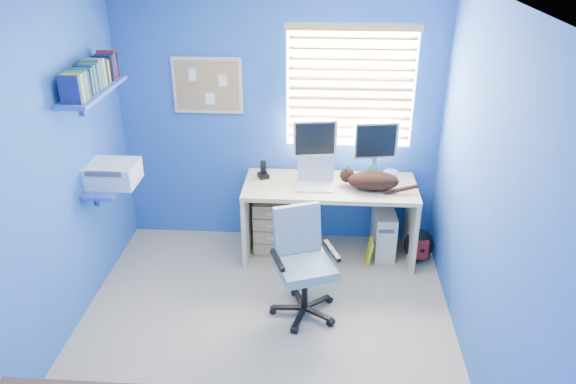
# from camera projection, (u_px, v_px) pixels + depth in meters

# --- Properties ---
(floor) EXTENTS (3.00, 3.20, 0.00)m
(floor) POSITION_uv_depth(u_px,v_px,m) (263.00, 338.00, 4.34)
(floor) COLOR #B2A68A
(floor) RESTS_ON ground
(ceiling) EXTENTS (3.00, 3.20, 0.00)m
(ceiling) POSITION_uv_depth(u_px,v_px,m) (255.00, 0.00, 3.24)
(ceiling) COLOR white
(ceiling) RESTS_ON wall_back
(wall_back) EXTENTS (3.00, 0.01, 2.50)m
(wall_back) POSITION_uv_depth(u_px,v_px,m) (279.00, 118.00, 5.22)
(wall_back) COLOR #1F5FAB
(wall_back) RESTS_ON ground
(wall_front) EXTENTS (3.00, 0.01, 2.50)m
(wall_front) POSITION_uv_depth(u_px,v_px,m) (216.00, 362.00, 2.35)
(wall_front) COLOR #1F5FAB
(wall_front) RESTS_ON ground
(wall_left) EXTENTS (0.01, 3.20, 2.50)m
(wall_left) POSITION_uv_depth(u_px,v_px,m) (44.00, 187.00, 3.88)
(wall_left) COLOR #1F5FAB
(wall_left) RESTS_ON ground
(wall_right) EXTENTS (0.01, 3.20, 2.50)m
(wall_right) POSITION_uv_depth(u_px,v_px,m) (485.00, 201.00, 3.70)
(wall_right) COLOR #1F5FAB
(wall_right) RESTS_ON ground
(desk) EXTENTS (1.57, 0.65, 0.74)m
(desk) POSITION_uv_depth(u_px,v_px,m) (329.00, 220.00, 5.27)
(desk) COLOR tan
(desk) RESTS_ON floor
(laptop) EXTENTS (0.33, 0.26, 0.22)m
(laptop) POSITION_uv_depth(u_px,v_px,m) (315.00, 176.00, 5.01)
(laptop) COLOR silver
(laptop) RESTS_ON desk
(monitor_left) EXTENTS (0.41, 0.18, 0.54)m
(monitor_left) POSITION_uv_depth(u_px,v_px,m) (315.00, 148.00, 5.19)
(monitor_left) COLOR silver
(monitor_left) RESTS_ON desk
(monitor_right) EXTENTS (0.41, 0.18, 0.54)m
(monitor_right) POSITION_uv_depth(u_px,v_px,m) (375.00, 150.00, 5.14)
(monitor_right) COLOR silver
(monitor_right) RESTS_ON desk
(phone) EXTENTS (0.13, 0.14, 0.17)m
(phone) POSITION_uv_depth(u_px,v_px,m) (263.00, 169.00, 5.21)
(phone) COLOR black
(phone) RESTS_ON desk
(mug) EXTENTS (0.10, 0.09, 0.10)m
(mug) POSITION_uv_depth(u_px,v_px,m) (373.00, 174.00, 5.20)
(mug) COLOR #298154
(mug) RESTS_ON desk
(cd_spindle) EXTENTS (0.13, 0.13, 0.07)m
(cd_spindle) POSITION_uv_depth(u_px,v_px,m) (391.00, 175.00, 5.22)
(cd_spindle) COLOR silver
(cd_spindle) RESTS_ON desk
(cat) EXTENTS (0.51, 0.37, 0.16)m
(cat) POSITION_uv_depth(u_px,v_px,m) (373.00, 181.00, 4.99)
(cat) COLOR black
(cat) RESTS_ON desk
(tower_pc) EXTENTS (0.21, 0.45, 0.45)m
(tower_pc) POSITION_uv_depth(u_px,v_px,m) (383.00, 232.00, 5.37)
(tower_pc) COLOR beige
(tower_pc) RESTS_ON floor
(drawer_boxes) EXTENTS (0.35, 0.28, 0.54)m
(drawer_boxes) POSITION_uv_depth(u_px,v_px,m) (273.00, 225.00, 5.39)
(drawer_boxes) COLOR tan
(drawer_boxes) RESTS_ON floor
(yellow_book) EXTENTS (0.03, 0.17, 0.24)m
(yellow_book) POSITION_uv_depth(u_px,v_px,m) (369.00, 252.00, 5.24)
(yellow_book) COLOR yellow
(yellow_book) RESTS_ON floor
(backpack) EXTENTS (0.30, 0.24, 0.32)m
(backpack) POSITION_uv_depth(u_px,v_px,m) (418.00, 245.00, 5.27)
(backpack) COLOR black
(backpack) RESTS_ON floor
(office_chair) EXTENTS (0.67, 0.67, 0.89)m
(office_chair) POSITION_uv_depth(u_px,v_px,m) (303.00, 276.00, 4.51)
(office_chair) COLOR black
(office_chair) RESTS_ON floor
(window_blinds) EXTENTS (1.15, 0.05, 1.10)m
(window_blinds) POSITION_uv_depth(u_px,v_px,m) (351.00, 89.00, 5.02)
(window_blinds) COLOR white
(window_blinds) RESTS_ON ground
(corkboard) EXTENTS (0.64, 0.02, 0.52)m
(corkboard) POSITION_uv_depth(u_px,v_px,m) (207.00, 86.00, 5.11)
(corkboard) COLOR tan
(corkboard) RESTS_ON ground
(wall_shelves) EXTENTS (0.42, 0.90, 1.05)m
(wall_shelves) POSITION_uv_depth(u_px,v_px,m) (101.00, 126.00, 4.46)
(wall_shelves) COLOR #3551B4
(wall_shelves) RESTS_ON ground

